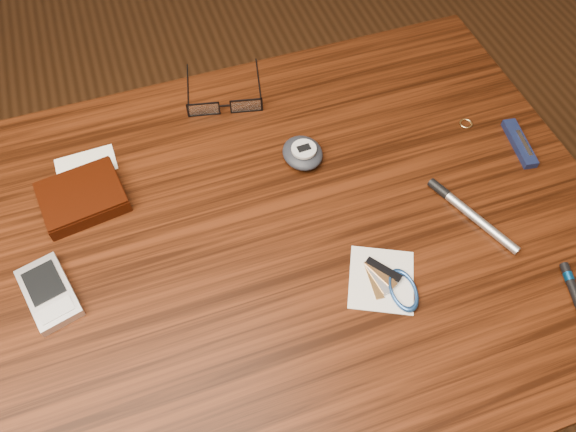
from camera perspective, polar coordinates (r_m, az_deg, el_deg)
name	(u,v)px	position (r m, az deg, el deg)	size (l,w,h in m)	color
ground	(271,397)	(1.47, -1.75, -17.93)	(3.80, 3.80, 0.00)	#472814
desk	(260,275)	(0.86, -2.85, -6.04)	(1.00, 0.70, 0.75)	#371608
wallet_and_card	(82,196)	(0.85, -20.17, 1.90)	(0.13, 0.15, 0.02)	black
eyeglasses	(225,105)	(0.92, -6.44, 11.16)	(0.14, 0.15, 0.03)	black
gold_ring	(466,124)	(0.95, 17.62, 8.94)	(0.02, 0.02, 0.00)	#E7B971
pda_phone	(49,293)	(0.79, -23.13, -7.17)	(0.08, 0.11, 0.02)	#BDBCC1
pedometer	(303,153)	(0.85, 1.49, 6.45)	(0.06, 0.07, 0.03)	black
notepad_keys	(392,284)	(0.75, 10.55, -6.84)	(0.12, 0.12, 0.01)	silver
pocket_knife	(520,143)	(0.94, 22.47, 6.84)	(0.04, 0.09, 0.01)	#111534
silver_pen	(465,210)	(0.83, 17.57, 0.62)	(0.07, 0.15, 0.01)	#B2B3B7
black_blue_pen	(574,292)	(0.82, 27.08, -6.85)	(0.03, 0.09, 0.01)	black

